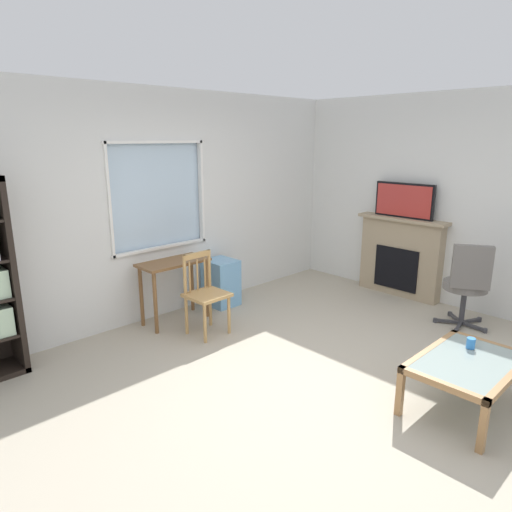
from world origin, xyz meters
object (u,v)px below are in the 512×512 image
Objects in this scene: coffee_table at (468,367)px; office_chair at (467,282)px; sippy_cup at (471,343)px; plastic_drawer_unit at (221,282)px; desk_under_window at (174,273)px; fireplace at (400,256)px; tv at (404,200)px; wooden_chair at (205,293)px.

office_chair is at bearing 22.39° from coffee_table.
plastic_drawer_unit is at bearing 92.44° from sippy_cup.
plastic_drawer_unit is at bearing 3.86° from desk_under_window.
plastic_drawer_unit is 0.60× the size of coffee_table.
fireplace is 2.53m from sippy_cup.
tv is 9.07× the size of sippy_cup.
coffee_table is at bearing -76.94° from wooden_chair.
tv is at bearing 180.00° from fireplace.
fireplace is 13.65× the size of sippy_cup.
wooden_chair is 0.91× the size of coffee_table.
fireplace is 2.75m from coffee_table.
plastic_drawer_unit is at bearing 120.81° from office_chair.
coffee_table is 0.26m from sippy_cup.
wooden_chair is at bearing 163.01° from fireplace.
wooden_chair reaches higher than sippy_cup.
wooden_chair is 2.66m from coffee_table.
tv is at bearing -17.10° from wooden_chair.
plastic_drawer_unit is at bearing 88.33° from coffee_table.
desk_under_window is at bearing 154.06° from fireplace.
office_chair is at bearing 23.02° from sippy_cup.
office_chair is (1.49, -2.50, 0.26)m from plastic_drawer_unit.
desk_under_window reaches higher than sippy_cup.
office_chair is at bearing -115.49° from fireplace.
desk_under_window reaches higher than coffee_table.
wooden_chair is 2.65m from sippy_cup.
fireplace is at bearing -16.99° from wooden_chair.
coffee_table is (-0.09, -3.15, 0.06)m from plastic_drawer_unit.
tv is (2.00, -1.39, 1.01)m from plastic_drawer_unit.
sippy_cup is (0.87, -3.03, -0.13)m from desk_under_window.
sippy_cup is at bearing -87.56° from plastic_drawer_unit.
plastic_drawer_unit is 0.49× the size of fireplace.
tv is (2.74, -1.34, 0.72)m from desk_under_window.
sippy_cup is (-1.36, -0.58, -0.10)m from office_chair.
desk_under_window is 1.36× the size of plastic_drawer_unit.
tv reaches higher than office_chair.
desk_under_window is 3.14m from tv.
fireplace reaches higher than sippy_cup.
office_chair reaches higher than sippy_cup.
fireplace is at bearing 39.81° from coffee_table.
plastic_drawer_unit is 3.15m from coffee_table.
office_chair is (2.23, -2.45, -0.03)m from desk_under_window.
desk_under_window is at bearing -176.14° from plastic_drawer_unit.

